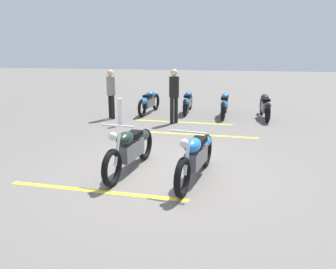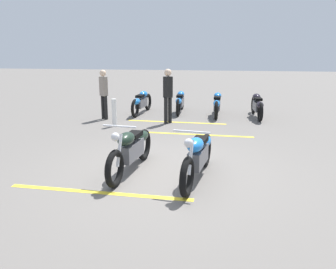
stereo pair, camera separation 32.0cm
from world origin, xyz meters
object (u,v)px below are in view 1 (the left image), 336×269
object	(u,v)px
motorcycle_row_left	(225,104)
bystander_secondary	(111,92)
motorcycle_dark_foreground	(131,148)
bystander_near_row	(174,93)
motorcycle_bright_foreground	(196,155)
motorcycle_row_right	(149,102)
motorcycle_row_far_left	(265,106)
bollard_post	(120,112)
motorcycle_row_center	(188,102)

from	to	relation	value
motorcycle_row_left	bystander_secondary	world-z (taller)	bystander_secondary
motorcycle_dark_foreground	bystander_near_row	world-z (taller)	bystander_near_row
motorcycle_bright_foreground	motorcycle_row_right	xyz separation A→B (m)	(6.04, 2.45, -0.03)
motorcycle_row_far_left	bollard_post	bearing A→B (deg)	110.91
bystander_near_row	bollard_post	size ratio (longest dim) A/B	2.03
motorcycle_row_center	motorcycle_row_right	bearing A→B (deg)	106.80
bollard_post	bystander_near_row	bearing A→B (deg)	-66.97
motorcycle_bright_foreground	bystander_secondary	world-z (taller)	bystander_secondary
motorcycle_row_center	bystander_secondary	size ratio (longest dim) A/B	1.24
motorcycle_row_far_left	motorcycle_row_left	world-z (taller)	same
motorcycle_dark_foreground	bystander_near_row	xyz separation A→B (m)	(4.43, -0.04, 0.49)
motorcycle_row_far_left	motorcycle_row_left	bearing A→B (deg)	82.91
motorcycle_bright_foreground	motorcycle_row_right	bearing A→B (deg)	-149.30
bystander_secondary	motorcycle_dark_foreground	bearing A→B (deg)	-119.91
bollard_post	motorcycle_dark_foreground	bearing A→B (deg)	-158.05
motorcycle_row_left	motorcycle_row_right	xyz separation A→B (m)	(-0.02, 2.72, 0.00)
motorcycle_dark_foreground	motorcycle_row_right	bearing A→B (deg)	-162.46
motorcycle_row_left	bollard_post	xyz separation A→B (m)	(-2.08, 3.09, -0.01)
motorcycle_row_left	motorcycle_bright_foreground	bearing A→B (deg)	178.76
motorcycle_bright_foreground	bollard_post	xyz separation A→B (m)	(3.98, 2.82, -0.04)
motorcycle_row_right	bystander_secondary	bearing A→B (deg)	142.84
motorcycle_row_left	bystander_near_row	distance (m)	2.15
motorcycle_row_center	motorcycle_row_right	world-z (taller)	motorcycle_row_right
motorcycle_bright_foreground	bollard_post	size ratio (longest dim) A/B	2.64
motorcycle_bright_foreground	motorcycle_row_left	world-z (taller)	motorcycle_bright_foreground
bystander_near_row	bystander_secondary	size ratio (longest dim) A/B	1.04
motorcycle_row_center	bystander_near_row	world-z (taller)	bystander_near_row
motorcycle_row_right	bystander_near_row	xyz separation A→B (m)	(-1.40, -1.19, 0.52)
motorcycle_row_far_left	motorcycle_row_left	size ratio (longest dim) A/B	1.00
motorcycle_bright_foreground	motorcycle_dark_foreground	xyz separation A→B (m)	(0.21, 1.30, 0.00)
motorcycle_row_far_left	bystander_secondary	world-z (taller)	bystander_secondary
motorcycle_row_right	bystander_near_row	size ratio (longest dim) A/B	1.24
motorcycle_row_right	bollard_post	xyz separation A→B (m)	(-2.07, 0.37, -0.02)
bollard_post	motorcycle_row_right	bearing A→B (deg)	-10.13
motorcycle_row_center	bystander_secondary	bearing A→B (deg)	122.06
motorcycle_row_right	motorcycle_bright_foreground	bearing A→B (deg)	-152.43
motorcycle_row_center	bystander_near_row	xyz separation A→B (m)	(-1.83, 0.17, 0.54)
motorcycle_row_far_left	bystander_near_row	size ratio (longest dim) A/B	1.23
motorcycle_dark_foreground	motorcycle_row_center	bearing A→B (deg)	-175.55
motorcycle_bright_foreground	motorcycle_dark_foreground	distance (m)	1.32
motorcycle_bright_foreground	bollard_post	distance (m)	4.87
motorcycle_bright_foreground	bollard_post	bearing A→B (deg)	-136.03
motorcycle_row_left	bollard_post	distance (m)	3.72
motorcycle_row_far_left	motorcycle_row_left	xyz separation A→B (m)	(0.09, 1.36, 0.00)
motorcycle_row_center	motorcycle_row_far_left	bearing A→B (deg)	-101.16
bystander_near_row	motorcycle_row_left	bearing A→B (deg)	84.76
motorcycle_dark_foreground	bystander_secondary	bearing A→B (deg)	-149.10
motorcycle_bright_foreground	bystander_secondary	bearing A→B (deg)	-136.39
motorcycle_row_right	motorcycle_row_center	bearing A→B (deg)	-67.04
motorcycle_bright_foreground	motorcycle_dark_foreground	world-z (taller)	same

